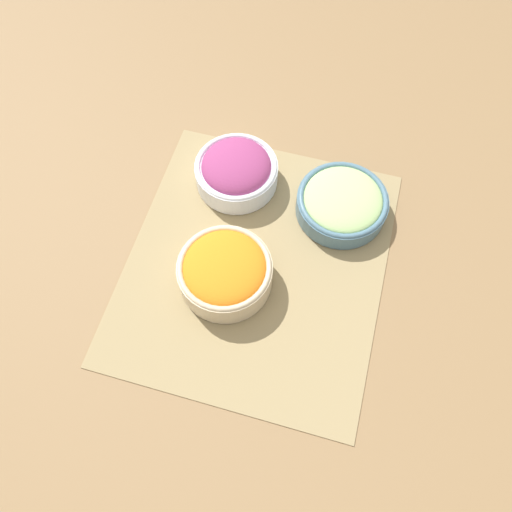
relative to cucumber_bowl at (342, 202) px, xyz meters
The scene contains 5 objects.
ground_plane 0.20m from the cucumber_bowl, 140.44° to the left, with size 3.00×3.00×0.00m, color olive.
placemat 0.20m from the cucumber_bowl, 140.44° to the left, with size 0.52×0.46×0.00m.
cucumber_bowl is the anchor object (origin of this frame).
onion_bowl 0.21m from the cucumber_bowl, 86.35° to the left, with size 0.16×0.16×0.07m.
carrot_bowl 0.26m from the cucumber_bowl, 139.79° to the left, with size 0.16×0.16×0.07m.
Camera 1 is at (-0.37, -0.10, 0.82)m, focal length 35.00 mm.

